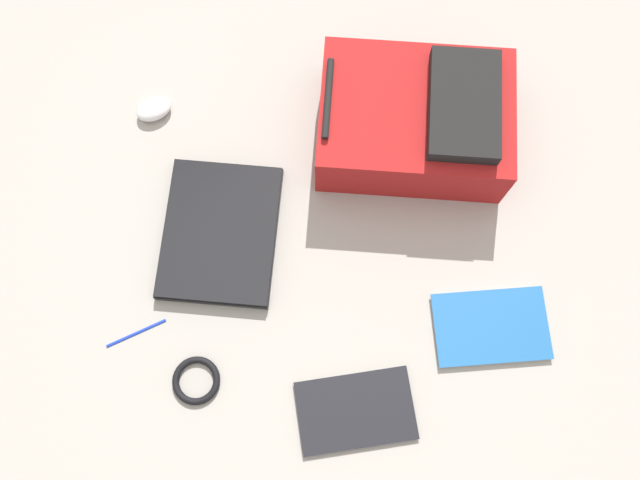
{
  "coord_description": "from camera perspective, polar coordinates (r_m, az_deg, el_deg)",
  "views": [
    {
      "loc": [
        -0.44,
        0.11,
        1.55
      ],
      "look_at": [
        -0.02,
        0.02,
        0.02
      ],
      "focal_mm": 37.73,
      "sensor_mm": 36.0,
      "label": 1
    }
  ],
  "objects": [
    {
      "name": "computer_mouse",
      "position": [
        1.77,
        -13.92,
        10.74
      ],
      "size": [
        0.08,
        0.1,
        0.04
      ],
      "primitive_type": "ellipsoid",
      "rotation": [
        0.0,
        0.0,
        0.25
      ],
      "color": "silver",
      "rests_on": "ground_plane"
    },
    {
      "name": "ground_plane",
      "position": [
        1.62,
        0.69,
        0.79
      ],
      "size": [
        3.47,
        3.47,
        0.0
      ],
      "primitive_type": "plane",
      "color": "gray"
    },
    {
      "name": "pen_black",
      "position": [
        1.62,
        -15.33,
        -7.62
      ],
      "size": [
        0.04,
        0.14,
        0.01
      ],
      "primitive_type": "cylinder",
      "rotation": [
        1.57,
        0.0,
        3.37
      ],
      "color": "#1933B2",
      "rests_on": "ground_plane"
    },
    {
      "name": "backpack",
      "position": [
        1.64,
        8.18,
        10.0
      ],
      "size": [
        0.44,
        0.52,
        0.2
      ],
      "color": "maroon",
      "rests_on": "ground_plane"
    },
    {
      "name": "book_manual",
      "position": [
        1.55,
        3.05,
        -14.25
      ],
      "size": [
        0.18,
        0.27,
        0.01
      ],
      "color": "silver",
      "rests_on": "ground_plane"
    },
    {
      "name": "book_red",
      "position": [
        1.61,
        14.28,
        -7.14
      ],
      "size": [
        0.2,
        0.28,
        0.01
      ],
      "color": "silver",
      "rests_on": "ground_plane"
    },
    {
      "name": "laptop",
      "position": [
        1.62,
        -8.46,
        0.66
      ],
      "size": [
        0.41,
        0.36,
        0.03
      ],
      "color": "black",
      "rests_on": "ground_plane"
    },
    {
      "name": "cable_coil",
      "position": [
        1.57,
        -10.46,
        -11.64
      ],
      "size": [
        0.11,
        0.11,
        0.02
      ],
      "primitive_type": "torus",
      "color": "black",
      "rests_on": "ground_plane"
    }
  ]
}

